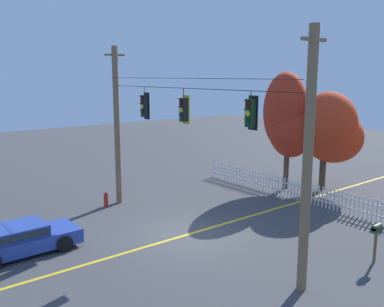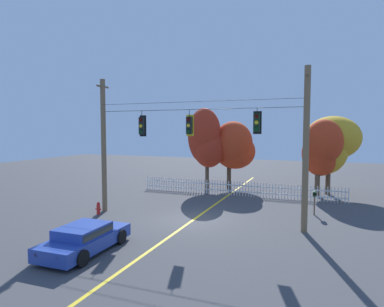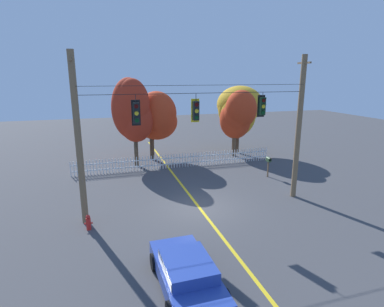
{
  "view_description": "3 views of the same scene",
  "coord_description": "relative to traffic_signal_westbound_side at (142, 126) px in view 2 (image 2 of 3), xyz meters",
  "views": [
    {
      "loc": [
        13.5,
        -10.48,
        6.73
      ],
      "look_at": [
        -0.07,
        0.32,
        3.5
      ],
      "focal_mm": 39.37,
      "sensor_mm": 36.0,
      "label": 1
    },
    {
      "loc": [
        6.57,
        -17.06,
        5.07
      ],
      "look_at": [
        -0.17,
        0.3,
        3.75
      ],
      "focal_mm": 30.85,
      "sensor_mm": 36.0,
      "label": 2
    },
    {
      "loc": [
        -4.91,
        -14.99,
        7.08
      ],
      "look_at": [
        -0.33,
        0.33,
        3.03
      ],
      "focal_mm": 28.92,
      "sensor_mm": 36.0,
      "label": 3
    }
  ],
  "objects": [
    {
      "name": "autumn_maple_mid",
      "position": [
        2.89,
        10.69,
        -1.7
      ],
      "size": [
        3.53,
        3.54,
        5.84
      ],
      "color": "#473828",
      "rests_on": "ground"
    },
    {
      "name": "parked_car",
      "position": [
        0.77,
        -6.18,
        -4.73
      ],
      "size": [
        2.01,
        4.29,
        1.15
      ],
      "color": "#28429E",
      "rests_on": "ground"
    },
    {
      "name": "signal_support_span",
      "position": [
        3.22,
        -0.01,
        -1.17
      ],
      "size": [
        12.2,
        1.1,
        8.2
      ],
      "color": "brown",
      "rests_on": "ground"
    },
    {
      "name": "autumn_oak_far_east",
      "position": [
        9.95,
        9.84,
        -1.64
      ],
      "size": [
        3.0,
        3.24,
        5.89
      ],
      "color": "brown",
      "rests_on": "ground"
    },
    {
      "name": "ground",
      "position": [
        3.22,
        -0.01,
        -5.33
      ],
      "size": [
        80.0,
        80.0,
        0.0
      ],
      "primitive_type": "plane",
      "color": "#424244"
    },
    {
      "name": "autumn_maple_far_west",
      "position": [
        10.44,
        10.92,
        -1.17
      ],
      "size": [
        4.23,
        4.15,
        6.19
      ],
      "color": "brown",
      "rests_on": "ground"
    },
    {
      "name": "fire_hydrant",
      "position": [
        -2.55,
        -0.88,
        -4.96
      ],
      "size": [
        0.38,
        0.22,
        0.76
      ],
      "color": "red",
      "rests_on": "ground"
    },
    {
      "name": "white_picket_fence",
      "position": [
        3.89,
        7.8,
        -4.77
      ],
      "size": [
        15.78,
        0.06,
        1.11
      ],
      "color": "white",
      "rests_on": "ground"
    },
    {
      "name": "lane_centerline_stripe",
      "position": [
        3.22,
        -0.01,
        -5.33
      ],
      "size": [
        0.16,
        36.0,
        0.01
      ],
      "primitive_type": "cube",
      "color": "gold",
      "rests_on": "ground"
    },
    {
      "name": "autumn_maple_near_fence",
      "position": [
        0.76,
        9.42,
        -0.96
      ],
      "size": [
        3.22,
        2.73,
        6.96
      ],
      "color": "#473828",
      "rests_on": "ground"
    },
    {
      "name": "traffic_signal_northbound_secondary",
      "position": [
        3.0,
        -0.0,
        0.01
      ],
      "size": [
        0.43,
        0.38,
        1.47
      ],
      "color": "black"
    },
    {
      "name": "traffic_signal_westbound_side",
      "position": [
        0.0,
        0.0,
        0.0
      ],
      "size": [
        0.43,
        0.38,
        1.51
      ],
      "color": "black"
    },
    {
      "name": "roadside_mailbox",
      "position": [
        9.59,
        3.71,
        -4.15
      ],
      "size": [
        0.25,
        0.44,
        1.45
      ],
      "color": "brown",
      "rests_on": "ground"
    },
    {
      "name": "traffic_signal_northbound_primary",
      "position": [
        6.76,
        -0.0,
        0.14
      ],
      "size": [
        0.43,
        0.38,
        1.34
      ],
      "color": "black"
    }
  ]
}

